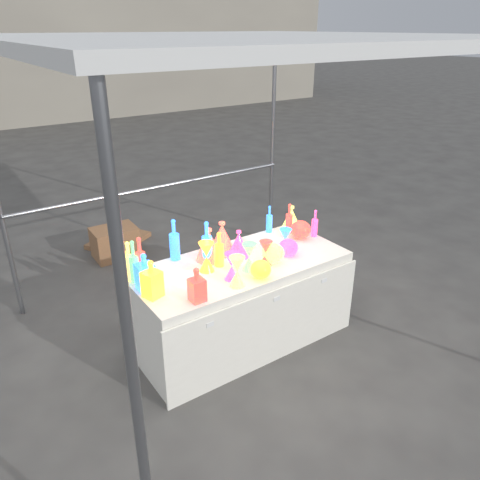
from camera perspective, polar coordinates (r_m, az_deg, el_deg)
ground at (r=4.23m, az=0.00°, el=-11.77°), size 80.00×80.00×0.00m
canopy_tent at (r=3.41m, az=-0.10°, el=22.50°), size 3.15×3.15×2.46m
display_table at (r=4.01m, az=0.08°, el=-7.54°), size 1.84×0.83×0.75m
background_building at (r=17.82m, az=-16.78°, el=25.32°), size 14.00×6.00×6.00m
cardboard_box_closed at (r=5.72m, az=-14.98°, el=-0.28°), size 0.51×0.38×0.36m
cardboard_box_flat at (r=6.14m, az=-14.58°, el=-0.04°), size 0.86×0.78×0.06m
bottle_0 at (r=3.70m, az=-13.99°, el=-2.07°), size 0.08×0.08×0.29m
bottle_1 at (r=3.84m, az=-8.01°, el=0.05°), size 0.09×0.09×0.36m
bottle_2 at (r=3.58m, az=-12.04°, el=-2.22°), size 0.08×0.08×0.35m
bottle_4 at (r=3.60m, az=-13.38°, el=-2.51°), size 0.08×0.08×0.32m
bottle_5 at (r=3.56m, az=-12.82°, el=-2.56°), size 0.08×0.08×0.34m
bottle_6 at (r=3.72m, az=-2.56°, el=-1.12°), size 0.09×0.09×0.29m
bottle_7 at (r=3.77m, az=-4.05°, el=-0.25°), size 0.11×0.11×0.36m
decanter_0 at (r=3.36m, az=-10.71°, el=-4.65°), size 0.15×0.15×0.29m
decanter_1 at (r=3.27m, az=-5.28°, el=-5.42°), size 0.10×0.10×0.26m
decanter_2 at (r=3.45m, az=-11.53°, el=-3.80°), size 0.13×0.13×0.29m
hourglass_0 at (r=3.74m, az=3.15°, el=-1.65°), size 0.13×0.13×0.21m
hourglass_1 at (r=3.53m, az=-1.03°, el=-3.23°), size 0.13×0.13×0.22m
hourglass_2 at (r=3.44m, az=-0.36°, el=-3.87°), size 0.15×0.15×0.24m
hourglass_3 at (r=3.66m, az=1.11°, el=-2.11°), size 0.13×0.13×0.23m
hourglass_4 at (r=3.66m, az=-4.11°, el=-2.05°), size 0.14×0.14×0.24m
hourglass_5 at (r=3.98m, az=5.54°, el=-0.07°), size 0.14×0.14×0.21m
globe_0 at (r=3.58m, az=2.54°, el=-3.72°), size 0.20×0.20×0.13m
globe_1 at (r=3.81m, az=4.02°, el=-1.73°), size 0.20×0.20×0.15m
globe_2 at (r=4.27m, az=7.39°, el=1.13°), size 0.24×0.24×0.15m
globe_3 at (r=3.93m, az=5.89°, el=-1.05°), size 0.22×0.22×0.13m
lampshade_0 at (r=3.83m, az=-3.79°, el=-0.51°), size 0.29×0.29×0.27m
lampshade_1 at (r=3.94m, az=-2.19°, el=0.30°), size 0.30×0.30×0.28m
lampshade_2 at (r=3.89m, az=-0.16°, el=-0.41°), size 0.25×0.25×0.23m
lampshade_3 at (r=4.42m, az=6.28°, el=2.67°), size 0.25×0.25×0.24m
bottle_8 at (r=4.35m, az=3.60°, el=2.59°), size 0.06×0.06×0.26m
bottle_9 at (r=4.34m, az=6.02°, el=2.64°), size 0.08×0.08×0.29m
bottle_10 at (r=4.31m, az=9.10°, el=2.05°), size 0.07×0.07×0.26m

